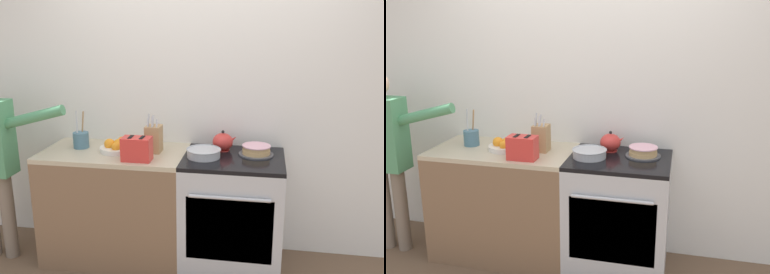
# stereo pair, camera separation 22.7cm
# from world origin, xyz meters

# --- Properties ---
(wall_back) EXTENTS (8.00, 0.04, 2.60)m
(wall_back) POSITION_xyz_m (0.00, 0.64, 1.30)
(wall_back) COLOR silver
(wall_back) RESTS_ON ground_plane
(counter_cabinet) EXTENTS (1.12, 0.62, 0.91)m
(counter_cabinet) POSITION_xyz_m (-0.65, 0.31, 0.45)
(counter_cabinet) COLOR brown
(counter_cabinet) RESTS_ON ground_plane
(stove_range) EXTENTS (0.75, 0.66, 0.91)m
(stove_range) POSITION_xyz_m (0.28, 0.31, 0.45)
(stove_range) COLOR #B7BABF
(stove_range) RESTS_ON ground_plane
(layer_cake) EXTENTS (0.26, 0.26, 0.08)m
(layer_cake) POSITION_xyz_m (0.44, 0.40, 0.94)
(layer_cake) COLOR #4C4C51
(layer_cake) RESTS_ON stove_range
(tea_kettle) EXTENTS (0.20, 0.16, 0.16)m
(tea_kettle) POSITION_xyz_m (0.18, 0.48, 0.97)
(tea_kettle) COLOR red
(tea_kettle) RESTS_ON stove_range
(mixing_bowl) EXTENTS (0.26, 0.26, 0.07)m
(mixing_bowl) POSITION_xyz_m (0.06, 0.27, 0.94)
(mixing_bowl) COLOR #B7BABF
(mixing_bowl) RESTS_ON stove_range
(knife_block) EXTENTS (0.12, 0.13, 0.30)m
(knife_block) POSITION_xyz_m (-0.34, 0.35, 1.01)
(knife_block) COLOR tan
(knife_block) RESTS_ON counter_cabinet
(utensil_crock) EXTENTS (0.12, 0.12, 0.30)m
(utensil_crock) POSITION_xyz_m (-0.94, 0.36, 0.97)
(utensil_crock) COLOR #477084
(utensil_crock) RESTS_ON counter_cabinet
(fruit_bowl) EXTENTS (0.27, 0.27, 0.10)m
(fruit_bowl) POSITION_xyz_m (-0.63, 0.31, 0.94)
(fruit_bowl) COLOR silver
(fruit_bowl) RESTS_ON counter_cabinet
(toaster) EXTENTS (0.23, 0.13, 0.18)m
(toaster) POSITION_xyz_m (-0.41, 0.12, 0.99)
(toaster) COLOR red
(toaster) RESTS_ON counter_cabinet
(person_baker) EXTENTS (0.89, 0.20, 1.50)m
(person_baker) POSITION_xyz_m (-1.59, 0.15, 0.89)
(person_baker) COLOR #7A6B5B
(person_baker) RESTS_ON ground_plane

